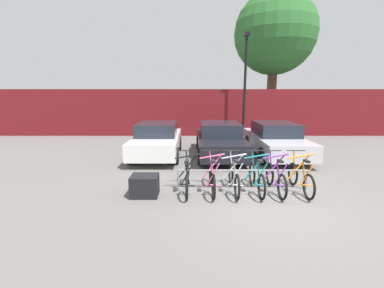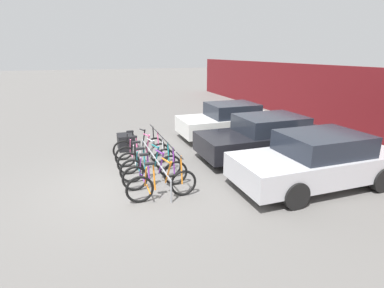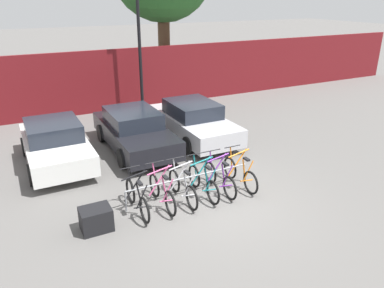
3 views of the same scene
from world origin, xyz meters
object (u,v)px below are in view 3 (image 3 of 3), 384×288
Objects in this scene: bike_rack at (189,179)px; lamp_post at (139,41)px; bicycle_purple at (220,178)px; bicycle_orange at (240,173)px; car_black at (134,130)px; bicycle_black at (137,198)px; bicycle_teal at (203,182)px; bicycle_pink at (162,192)px; cargo_crate at (96,219)px; car_silver at (193,121)px; car_white at (55,144)px; bicycle_silver at (183,187)px.

bike_rack is 8.43m from lamp_post.
bicycle_purple is 0.67m from bicycle_orange.
lamp_post is (1.76, 4.02, 2.53)m from car_black.
bicycle_black and bicycle_teal have the same top height.
bicycle_pink is 2.39m from bicycle_orange.
bicycle_teal is at bearing -2.28° from bicycle_black.
lamp_post is at bearing 63.30° from cargo_crate.
bicycle_purple reaches higher than bike_rack.
car_black reaches higher than bicycle_black.
bicycle_teal is at bearing 177.43° from bicycle_orange.
bicycle_pink is 8.80m from lamp_post.
bicycle_black reaches higher than cargo_crate.
car_black is 0.77× the size of lamp_post.
bicycle_pink is 1.72m from bicycle_purple.
car_black is at bearing 105.95° from bicycle_purple.
bicycle_pink is 1.00× the size of bicycle_orange.
car_silver is (2.32, 0.02, -0.00)m from car_black.
bike_rack is at bearing -101.07° from lamp_post.
bicycle_orange is at bearing 0.58° from bicycle_purple.
bicycle_orange is at bearing 2.31° from bicycle_pink.
car_white is 4.95m from car_silver.
bicycle_pink is 1.79m from cargo_crate.
car_silver is at bearing 79.33° from bicycle_orange.
car_silver is (1.75, 3.97, 0.31)m from bicycle_teal.
cargo_crate is (0.23, -4.20, -0.42)m from car_white.
bicycle_orange is at bearing -66.05° from car_black.
car_black is (-1.09, 3.96, 0.31)m from bicycle_purple.
bike_rack is 1.54m from bicycle_orange.
bike_rack is at bearing 12.13° from bicycle_pink.
lamp_post is at bearing 75.62° from bicycle_pink.
bicycle_teal is at bearing -179.42° from bicycle_purple.
bike_rack is 3.82m from car_black.
bike_rack is at bearing -52.82° from car_white.
car_white is (-1.33, 3.91, 0.31)m from bicycle_black.
car_silver is 6.37m from cargo_crate.
bicycle_black is 0.30× the size of lamp_post.
bicycle_pink and bicycle_purple have the same top height.
bicycle_orange reaches higher than cargo_crate.
bicycle_black is 0.67m from bicycle_pink.
car_white is at bearing 119.34° from bicycle_pink.
bike_rack is 2.10× the size of bicycle_pink.
car_silver reaches higher than bicycle_purple.
car_white is (-2.58, 3.91, 0.31)m from bicycle_silver.
bicycle_silver is at bearing -90.57° from car_black.
bicycle_black is 4.18m from car_black.
bicycle_orange is 2.44× the size of cargo_crate.
lamp_post is at bearing 42.79° from car_white.
bicycle_purple is (1.13, 0.00, 0.00)m from bicycle_silver.
bicycle_silver is 1.13m from bicycle_purple.
bicycle_purple is at bearing 2.31° from bicycle_pink.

